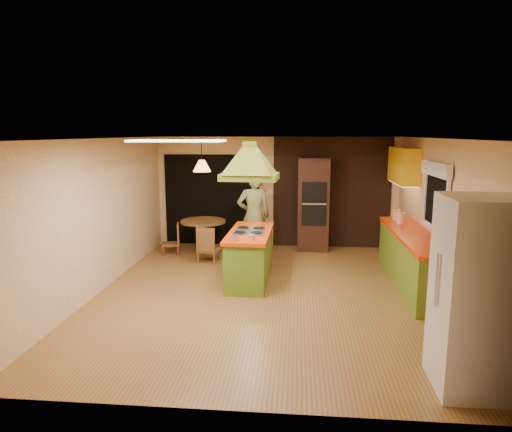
# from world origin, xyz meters

# --- Properties ---
(ground) EXTENTS (6.50, 6.50, 0.00)m
(ground) POSITION_xyz_m (0.00, 0.00, 0.00)
(ground) COLOR olive
(ground) RESTS_ON ground
(room_walls) EXTENTS (5.50, 6.50, 6.50)m
(room_walls) POSITION_xyz_m (0.00, 0.00, 1.25)
(room_walls) COLOR beige
(room_walls) RESTS_ON ground
(ceiling_plane) EXTENTS (6.50, 6.50, 0.00)m
(ceiling_plane) POSITION_xyz_m (0.00, 0.00, 2.50)
(ceiling_plane) COLOR silver
(ceiling_plane) RESTS_ON room_walls
(brick_panel) EXTENTS (2.64, 0.03, 2.50)m
(brick_panel) POSITION_xyz_m (1.25, 3.23, 1.25)
(brick_panel) COLOR #381E14
(brick_panel) RESTS_ON ground
(nook_opening) EXTENTS (2.20, 0.03, 2.10)m
(nook_opening) POSITION_xyz_m (-1.50, 3.23, 1.05)
(nook_opening) COLOR black
(nook_opening) RESTS_ON ground
(right_counter) EXTENTS (0.62, 3.05, 0.92)m
(right_counter) POSITION_xyz_m (2.45, 0.60, 0.46)
(right_counter) COLOR olive
(right_counter) RESTS_ON ground
(upper_cabinets) EXTENTS (0.34, 1.40, 0.70)m
(upper_cabinets) POSITION_xyz_m (2.57, 2.20, 1.95)
(upper_cabinets) COLOR yellow
(upper_cabinets) RESTS_ON room_walls
(window_right) EXTENTS (0.12, 1.35, 1.06)m
(window_right) POSITION_xyz_m (2.70, 0.40, 1.77)
(window_right) COLOR black
(window_right) RESTS_ON room_walls
(fluor_panel) EXTENTS (1.20, 0.60, 0.03)m
(fluor_panel) POSITION_xyz_m (-1.10, -1.20, 2.48)
(fluor_panel) COLOR white
(fluor_panel) RESTS_ON ceiling_plane
(kitchen_island) EXTENTS (0.75, 1.80, 0.91)m
(kitchen_island) POSITION_xyz_m (-0.34, 0.61, 0.45)
(kitchen_island) COLOR #587A1E
(kitchen_island) RESTS_ON ground
(range_hood) EXTENTS (1.00, 0.74, 0.78)m
(range_hood) POSITION_xyz_m (-0.34, 0.61, 2.25)
(range_hood) COLOR olive
(range_hood) RESTS_ON ceiling_plane
(man) EXTENTS (0.77, 0.62, 1.86)m
(man) POSITION_xyz_m (-0.39, 1.85, 0.93)
(man) COLOR brown
(man) RESTS_ON ground
(refrigerator) EXTENTS (0.82, 0.78, 1.99)m
(refrigerator) POSITION_xyz_m (2.31, -2.61, 0.99)
(refrigerator) COLOR white
(refrigerator) RESTS_ON ground
(wall_oven) EXTENTS (0.70, 0.63, 2.06)m
(wall_oven) POSITION_xyz_m (0.84, 2.95, 1.03)
(wall_oven) COLOR #401F14
(wall_oven) RESTS_ON ground
(dining_table) EXTENTS (0.97, 0.97, 0.73)m
(dining_table) POSITION_xyz_m (-1.54, 2.39, 0.51)
(dining_table) COLOR brown
(dining_table) RESTS_ON ground
(chair_left) EXTENTS (0.44, 0.44, 0.67)m
(chair_left) POSITION_xyz_m (-2.24, 2.29, 0.33)
(chair_left) COLOR brown
(chair_left) RESTS_ON ground
(chair_near) EXTENTS (0.48, 0.48, 0.74)m
(chair_near) POSITION_xyz_m (-1.29, 1.74, 0.37)
(chair_near) COLOR brown
(chair_near) RESTS_ON ground
(pendant_lamp) EXTENTS (0.49, 0.49, 0.24)m
(pendant_lamp) POSITION_xyz_m (-1.54, 2.39, 1.90)
(pendant_lamp) COLOR #FF9E3F
(pendant_lamp) RESTS_ON ceiling_plane
(canister_large) EXTENTS (0.18, 0.18, 0.21)m
(canister_large) POSITION_xyz_m (2.40, 1.79, 1.02)
(canister_large) COLOR beige
(canister_large) RESTS_ON right_counter
(canister_medium) EXTENTS (0.17, 0.17, 0.21)m
(canister_medium) POSITION_xyz_m (2.40, 1.43, 1.03)
(canister_medium) COLOR beige
(canister_medium) RESTS_ON right_counter
(canister_small) EXTENTS (0.16, 0.16, 0.18)m
(canister_small) POSITION_xyz_m (2.40, 1.47, 1.01)
(canister_small) COLOR beige
(canister_small) RESTS_ON right_counter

